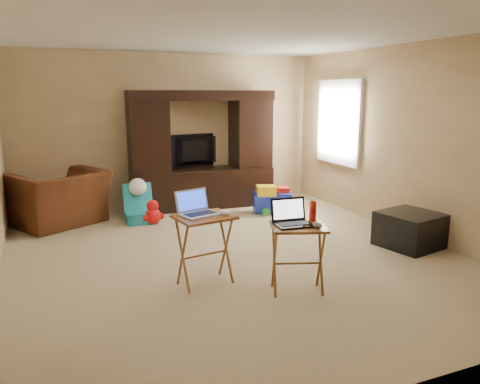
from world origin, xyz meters
name	(u,v)px	position (x,y,z in m)	size (l,w,h in m)	color
floor	(233,255)	(0.00, 0.00, 0.00)	(5.50, 5.50, 0.00)	#C2B286
ceiling	(233,32)	(0.00, 0.00, 2.50)	(5.50, 5.50, 0.00)	silver
wall_back	(171,131)	(0.00, 2.75, 1.25)	(5.00, 5.00, 0.00)	tan
wall_front	(409,201)	(0.00, -2.75, 1.25)	(5.00, 5.00, 0.00)	tan
wall_right	(409,140)	(2.50, 0.00, 1.25)	(5.50, 5.50, 0.00)	tan
window_pane	(340,122)	(2.48, 1.55, 1.40)	(1.20, 1.20, 0.00)	white
window_frame	(339,122)	(2.46, 1.55, 1.40)	(0.06, 1.14, 1.34)	white
entertainment_center	(202,150)	(0.43, 2.43, 0.95)	(2.33, 0.58, 1.90)	black
television	(198,151)	(0.43, 2.62, 0.91)	(0.97, 0.13, 0.56)	black
recliner	(59,198)	(-1.80, 2.20, 0.39)	(1.19, 1.04, 0.77)	#4B2410
child_rocker	(140,203)	(-0.72, 1.86, 0.28)	(0.42, 0.48, 0.56)	teal
plush_toy	(153,212)	(-0.57, 1.69, 0.18)	(0.33, 0.27, 0.36)	red
push_toy	(272,199)	(1.32, 1.63, 0.22)	(0.60, 0.43, 0.45)	#1931CC
ottoman	(410,230)	(2.14, -0.53, 0.21)	(0.66, 0.66, 0.42)	black
tray_table_left	(205,250)	(-0.57, -0.65, 0.35)	(0.54, 0.43, 0.70)	#955D24
tray_table_right	(298,259)	(0.18, -1.17, 0.33)	(0.50, 0.40, 0.66)	#905A22
laptop_left	(200,203)	(-0.60, -0.62, 0.82)	(0.37, 0.30, 0.24)	#B3B4B8
laptop_right	(294,213)	(0.14, -1.15, 0.78)	(0.34, 0.28, 0.24)	black
mouse_left	(225,213)	(-0.38, -0.72, 0.73)	(0.09, 0.14, 0.06)	white
mouse_right	(317,225)	(0.31, -1.29, 0.68)	(0.08, 0.13, 0.05)	#404045
water_bottle	(313,211)	(0.38, -1.09, 0.76)	(0.06, 0.06, 0.20)	red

